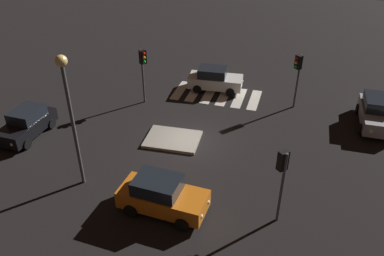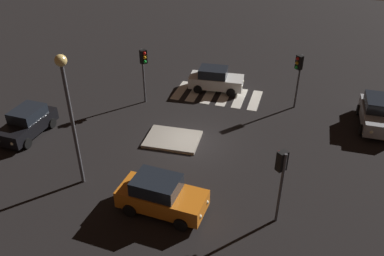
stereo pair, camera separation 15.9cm
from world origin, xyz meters
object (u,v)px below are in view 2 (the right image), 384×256
car_white (215,79)px  traffic_light_south (299,69)px  street_lamp (68,100)px  car_silver (377,113)px  traffic_island (173,139)px  car_black (28,123)px  traffic_light_east (144,63)px  car_orange (161,195)px  traffic_light_west (281,170)px

car_white → traffic_light_south: bearing=-15.8°
street_lamp → car_silver: bearing=-145.3°
traffic_island → street_lamp: (3.29, 5.14, 4.87)m
car_black → traffic_light_east: (-5.44, -6.11, 2.19)m
traffic_island → car_orange: size_ratio=0.78×
car_orange → traffic_light_east: size_ratio=1.09×
car_silver → street_lamp: bearing=-56.2°
car_white → car_silver: car_silver is taller
car_orange → traffic_light_east: traffic_light_east is taller
car_silver → car_orange: car_silver is taller
car_orange → car_silver: bearing=50.5°
car_white → car_orange: bearing=-91.8°
traffic_light_south → traffic_light_west: bearing=42.2°
traffic_light_east → street_lamp: (-0.20, 9.27, 1.91)m
car_white → traffic_light_east: size_ratio=1.04×
car_black → traffic_light_south: bearing=120.0°
car_silver → traffic_light_east: (15.64, 1.40, 2.12)m
traffic_island → car_black: (8.93, 1.97, 0.77)m
traffic_light_east → traffic_light_west: bearing=-1.2°
car_white → traffic_light_south: size_ratio=1.07×
car_black → car_silver: (-21.08, -7.51, 0.07)m
car_black → car_silver: car_silver is taller
car_black → street_lamp: 7.66m
car_silver → street_lamp: 19.20m
traffic_island → traffic_light_south: bearing=-136.6°
car_white → street_lamp: size_ratio=0.58×
traffic_light_south → street_lamp: size_ratio=0.55×
traffic_light_west → street_lamp: 10.33m
car_black → car_orange: bearing=71.1°
car_orange → street_lamp: bearing=174.2°
traffic_light_east → car_orange: bearing=-23.7°
car_orange → traffic_light_west: size_ratio=1.13×
traffic_island → traffic_light_east: bearing=-49.9°
traffic_island → traffic_light_west: 8.89m
traffic_island → car_silver: car_silver is taller
traffic_island → car_silver: 13.38m
car_black → street_lamp: size_ratio=0.57×
traffic_light_west → street_lamp: (10.13, 0.22, 2.02)m
car_black → traffic_light_west: size_ratio=1.06×
car_white → car_orange: 13.55m
car_black → traffic_light_south: 17.96m
car_silver → traffic_light_south: 5.80m
traffic_light_west → car_white: bearing=-22.1°
traffic_light_east → traffic_light_south: 10.54m
traffic_light_west → car_black: bearing=31.6°
car_black → traffic_light_east: traffic_light_east is taller
traffic_light_west → traffic_light_east: 13.73m
car_orange → street_lamp: (4.78, -0.78, 4.04)m
car_black → car_orange: 11.14m
car_silver → traffic_light_south: traffic_light_south is taller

